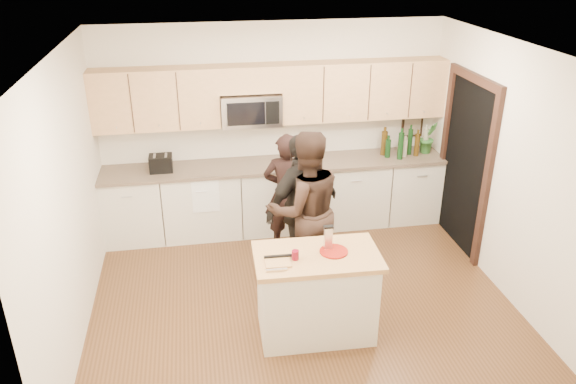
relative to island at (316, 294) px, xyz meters
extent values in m
plane|color=brown|center=(-0.04, 0.59, -0.45)|extent=(4.50, 4.50, 0.00)
cube|color=beige|center=(-0.04, 2.59, 0.90)|extent=(4.50, 0.02, 2.70)
cube|color=beige|center=(-0.04, -1.41, 0.90)|extent=(4.50, 0.02, 2.70)
cube|color=beige|center=(-2.29, 0.59, 0.90)|extent=(0.02, 4.00, 2.70)
cube|color=beige|center=(2.21, 0.59, 0.90)|extent=(0.02, 4.00, 2.70)
cube|color=white|center=(-0.04, 0.59, 2.25)|extent=(4.50, 4.00, 0.02)
cube|color=beige|center=(-0.04, 2.28, 0.00)|extent=(4.50, 0.62, 0.90)
cube|color=#77644F|center=(-0.04, 2.27, 0.47)|extent=(4.50, 0.66, 0.04)
cube|color=tan|center=(-1.51, 2.43, 1.37)|extent=(1.55, 0.33, 0.75)
cube|color=tan|center=(1.13, 2.43, 1.37)|extent=(2.17, 0.33, 0.75)
cube|color=tan|center=(-0.35, 2.43, 1.58)|extent=(0.78, 0.33, 0.33)
cube|color=silver|center=(-0.35, 2.39, 1.20)|extent=(0.76, 0.40, 0.40)
cube|color=black|center=(-0.43, 2.19, 1.20)|extent=(0.47, 0.01, 0.29)
cube|color=black|center=(-0.09, 2.19, 1.20)|extent=(0.17, 0.01, 0.29)
cube|color=black|center=(2.20, 1.49, 0.60)|extent=(0.02, 1.05, 2.10)
cube|color=black|center=(2.18, 0.92, 0.60)|extent=(0.06, 0.10, 2.10)
cube|color=black|center=(2.18, 2.07, 0.60)|extent=(0.06, 0.10, 2.10)
cube|color=black|center=(2.18, 1.49, 1.70)|extent=(0.06, 1.25, 0.10)
cube|color=black|center=(1.91, 2.58, 0.83)|extent=(0.30, 0.03, 0.38)
cube|color=tan|center=(1.91, 2.56, 0.83)|extent=(0.24, 0.00, 0.32)
cube|color=white|center=(-0.99, 1.97, 0.25)|extent=(0.34, 0.01, 0.48)
cube|color=white|center=(-0.99, 2.26, 0.48)|extent=(0.34, 0.60, 0.01)
cube|color=beige|center=(0.00, 0.00, -0.03)|extent=(1.12, 0.68, 0.85)
cube|color=tan|center=(0.00, 0.00, 0.42)|extent=(1.22, 0.74, 0.05)
cylinder|color=maroon|center=(0.17, 0.01, 0.45)|extent=(0.27, 0.27, 0.02)
cube|color=silver|center=(0.12, 0.09, 0.57)|extent=(0.08, 0.05, 0.21)
cube|color=black|center=(0.12, 0.09, 0.69)|extent=(0.09, 0.06, 0.02)
cylinder|color=maroon|center=(-0.22, -0.05, 0.49)|extent=(0.07, 0.07, 0.09)
cube|color=tan|center=(-0.39, -0.09, 0.45)|extent=(0.24, 0.19, 0.02)
cube|color=black|center=(-0.38, -0.01, 0.47)|extent=(0.26, 0.04, 0.02)
cube|color=silver|center=(-0.42, -0.22, 0.47)|extent=(0.19, 0.03, 0.01)
cube|color=black|center=(-1.51, 2.26, 0.59)|extent=(0.29, 0.22, 0.21)
cube|color=silver|center=(-1.58, 2.26, 0.69)|extent=(0.03, 0.16, 0.00)
cube|color=silver|center=(-1.44, 2.26, 0.69)|extent=(0.03, 0.16, 0.00)
cylinder|color=black|center=(1.46, 2.24, 0.64)|extent=(0.07, 0.07, 0.30)
cylinder|color=#3C290B|center=(1.44, 2.34, 0.68)|extent=(0.08, 0.08, 0.39)
cylinder|color=#9D987B|center=(1.69, 2.23, 0.63)|extent=(0.07, 0.07, 0.29)
cylinder|color=black|center=(1.79, 2.29, 0.69)|extent=(0.07, 0.07, 0.41)
cylinder|color=#3C290B|center=(1.86, 2.23, 0.67)|extent=(0.07, 0.07, 0.36)
cylinder|color=#9D987B|center=(2.02, 2.33, 0.68)|extent=(0.08, 0.08, 0.39)
cylinder|color=black|center=(1.60, 2.15, 0.70)|extent=(0.07, 0.07, 0.42)
imported|color=#347830|center=(2.05, 2.31, 0.70)|extent=(0.26, 0.22, 0.44)
imported|color=black|center=(-0.01, 1.67, 0.32)|extent=(0.64, 0.49, 1.55)
imported|color=black|center=(0.08, 0.94, 0.45)|extent=(0.97, 0.81, 1.82)
imported|color=black|center=(0.08, 1.15, 0.40)|extent=(1.08, 0.86, 1.71)
camera|label=1|loc=(-1.05, -4.47, 3.21)|focal=35.00mm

